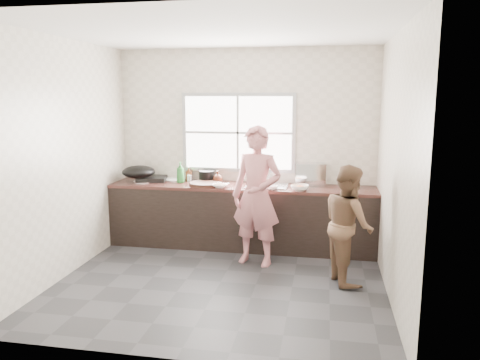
% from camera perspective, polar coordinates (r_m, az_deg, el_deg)
% --- Properties ---
extents(floor, '(3.60, 3.20, 0.01)m').
position_cam_1_polar(floor, '(5.37, -2.36, -12.34)').
color(floor, '#2C2C2F').
rests_on(floor, ground).
extents(ceiling, '(3.60, 3.20, 0.01)m').
position_cam_1_polar(ceiling, '(5.01, -2.60, 17.66)').
color(ceiling, silver).
rests_on(ceiling, wall_back).
extents(wall_back, '(3.60, 0.01, 2.70)m').
position_cam_1_polar(wall_back, '(6.58, 0.66, 4.05)').
color(wall_back, beige).
rests_on(wall_back, ground).
extents(wall_left, '(0.01, 3.20, 2.70)m').
position_cam_1_polar(wall_left, '(5.69, -20.49, 2.45)').
color(wall_left, beige).
rests_on(wall_left, ground).
extents(wall_right, '(0.01, 3.20, 2.70)m').
position_cam_1_polar(wall_right, '(4.94, 18.41, 1.47)').
color(wall_right, beige).
rests_on(wall_right, ground).
extents(wall_front, '(3.60, 0.01, 2.70)m').
position_cam_1_polar(wall_front, '(3.49, -8.37, -1.56)').
color(wall_front, silver).
rests_on(wall_front, ground).
extents(cabinet, '(3.60, 0.62, 0.82)m').
position_cam_1_polar(cabinet, '(6.44, 0.16, -4.59)').
color(cabinet, black).
rests_on(cabinet, floor).
extents(countertop, '(3.60, 0.64, 0.04)m').
position_cam_1_polar(countertop, '(6.35, 0.16, -0.83)').
color(countertop, '#3A1D17').
rests_on(countertop, cabinet).
extents(sink, '(0.55, 0.45, 0.02)m').
position_cam_1_polar(sink, '(6.29, 3.30, -0.72)').
color(sink, silver).
rests_on(sink, countertop).
extents(faucet, '(0.02, 0.02, 0.30)m').
position_cam_1_polar(faucet, '(6.46, 3.54, 0.88)').
color(faucet, silver).
rests_on(faucet, countertop).
extents(window_frame, '(1.60, 0.05, 1.10)m').
position_cam_1_polar(window_frame, '(6.56, -0.23, 5.80)').
color(window_frame, '#9EA0A5').
rests_on(window_frame, wall_back).
extents(window_glazing, '(1.50, 0.01, 1.00)m').
position_cam_1_polar(window_glazing, '(6.54, -0.27, 5.78)').
color(window_glazing, white).
rests_on(window_glazing, window_frame).
extents(woman, '(0.66, 0.52, 1.60)m').
position_cam_1_polar(woman, '(5.71, 2.04, -2.51)').
color(woman, '#D27E82').
rests_on(woman, floor).
extents(person_side, '(0.68, 0.77, 1.32)m').
position_cam_1_polar(person_side, '(5.32, 13.07, -5.24)').
color(person_side, brown).
rests_on(person_side, floor).
extents(cutting_board, '(0.44, 0.44, 0.04)m').
position_cam_1_polar(cutting_board, '(6.35, -4.24, -0.47)').
color(cutting_board, black).
rests_on(cutting_board, countertop).
extents(cleaver, '(0.18, 0.10, 0.01)m').
position_cam_1_polar(cleaver, '(6.25, -2.16, -0.42)').
color(cleaver, silver).
rests_on(cleaver, cutting_board).
extents(bowl_mince, '(0.23, 0.23, 0.05)m').
position_cam_1_polar(bowl_mince, '(6.18, -2.47, -0.71)').
color(bowl_mince, white).
rests_on(bowl_mince, countertop).
extents(bowl_crabs, '(0.22, 0.22, 0.06)m').
position_cam_1_polar(bowl_crabs, '(6.04, 7.30, -1.00)').
color(bowl_crabs, white).
rests_on(bowl_crabs, countertop).
extents(bowl_held, '(0.27, 0.27, 0.07)m').
position_cam_1_polar(bowl_held, '(6.07, 3.87, -0.86)').
color(bowl_held, white).
rests_on(bowl_held, countertop).
extents(black_pot, '(0.29, 0.29, 0.16)m').
position_cam_1_polar(black_pot, '(6.60, -4.07, 0.45)').
color(black_pot, black).
rests_on(black_pot, countertop).
extents(plate_food, '(0.32, 0.32, 0.02)m').
position_cam_1_polar(plate_food, '(6.82, -8.19, 0.10)').
color(plate_food, white).
rests_on(plate_food, countertop).
extents(bottle_green, '(0.15, 0.15, 0.29)m').
position_cam_1_polar(bottle_green, '(6.56, -7.28, 0.92)').
color(bottle_green, '#277930').
rests_on(bottle_green, countertop).
extents(bottle_brown_tall, '(0.10, 0.10, 0.18)m').
position_cam_1_polar(bottle_brown_tall, '(6.73, -6.25, 0.71)').
color(bottle_brown_tall, '#502614').
rests_on(bottle_brown_tall, countertop).
extents(bottle_brown_short, '(0.13, 0.13, 0.16)m').
position_cam_1_polar(bottle_brown_short, '(6.50, -2.73, 0.31)').
color(bottle_brown_short, '#451D11').
rests_on(bottle_brown_short, countertop).
extents(glass_jar, '(0.07, 0.07, 0.09)m').
position_cam_1_polar(glass_jar, '(6.67, -6.20, 0.22)').
color(glass_jar, silver).
rests_on(glass_jar, countertop).
extents(burner, '(0.47, 0.47, 0.06)m').
position_cam_1_polar(burner, '(6.81, -10.67, 0.18)').
color(burner, black).
rests_on(burner, countertop).
extents(wok, '(0.53, 0.53, 0.17)m').
position_cam_1_polar(wok, '(6.70, -12.25, 0.98)').
color(wok, black).
rests_on(wok, burner).
extents(dish_rack, '(0.42, 0.31, 0.30)m').
position_cam_1_polar(dish_rack, '(6.45, 8.57, 0.77)').
color(dish_rack, silver).
rests_on(dish_rack, countertop).
extents(pot_lid_left, '(0.31, 0.31, 0.01)m').
position_cam_1_polar(pot_lid_left, '(6.72, -11.75, -0.20)').
color(pot_lid_left, silver).
rests_on(pot_lid_left, countertop).
extents(pot_lid_right, '(0.25, 0.25, 0.01)m').
position_cam_1_polar(pot_lid_right, '(6.77, -7.98, -0.00)').
color(pot_lid_right, silver).
rests_on(pot_lid_right, countertop).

